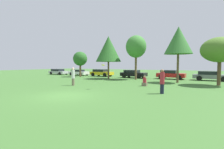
{
  "coord_description": "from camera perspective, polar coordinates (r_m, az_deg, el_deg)",
  "views": [
    {
      "loc": [
        8.62,
        -8.23,
        2.17
      ],
      "look_at": [
        1.08,
        4.66,
        1.28
      ],
      "focal_mm": 26.48,
      "sensor_mm": 36.0,
      "label": 1
    }
  ],
  "objects": [
    {
      "name": "person_thrower",
      "position": [
        17.62,
        -13.29,
        -0.59
      ],
      "size": [
        0.33,
        0.33,
        1.88
      ],
      "rotation": [
        0.0,
        0.0,
        -0.03
      ],
      "color": "#726651",
      "rests_on": "ground"
    },
    {
      "name": "parked_car_yellow",
      "position": [
        30.93,
        -3.72,
        0.67
      ],
      "size": [
        4.36,
        2.18,
        1.3
      ],
      "rotation": [
        0.0,
        0.0,
        -0.03
      ],
      "color": "gold",
      "rests_on": "ground"
    },
    {
      "name": "tree_0",
      "position": [
        30.1,
        -10.93,
        5.31
      ],
      "size": [
        2.52,
        2.52,
        4.49
      ],
      "color": "brown",
      "rests_on": "ground"
    },
    {
      "name": "frisbee",
      "position": [
        14.62,
        -3.11,
        3.26
      ],
      "size": [
        0.3,
        0.29,
        0.13
      ],
      "color": "yellow"
    },
    {
      "name": "tree_1",
      "position": [
        25.49,
        -1.24,
        8.78
      ],
      "size": [
        3.88,
        3.88,
        6.5
      ],
      "color": "brown",
      "rests_on": "ground"
    },
    {
      "name": "parked_car_black",
      "position": [
        27.46,
        7.33,
        0.3
      ],
      "size": [
        4.22,
        2.14,
        1.29
      ],
      "rotation": [
        0.0,
        0.0,
        -0.03
      ],
      "color": "black",
      "rests_on": "ground"
    },
    {
      "name": "parked_car_white",
      "position": [
        34.14,
        -11.44,
        0.75
      ],
      "size": [
        4.18,
        2.16,
        1.16
      ],
      "rotation": [
        0.0,
        0.0,
        -0.03
      ],
      "color": "silver",
      "rests_on": "ground"
    },
    {
      "name": "ground_plane",
      "position": [
        12.11,
        -15.87,
        -7.03
      ],
      "size": [
        120.0,
        120.0,
        0.0
      ],
      "primitive_type": "plane",
      "color": "#3D6B2D"
    },
    {
      "name": "person_catcher",
      "position": [
        12.84,
        16.92,
        -2.28
      ],
      "size": [
        0.34,
        0.34,
        1.83
      ],
      "rotation": [
        0.0,
        0.0,
        3.11
      ],
      "color": "#191E33",
      "rests_on": "ground"
    },
    {
      "name": "tree_2",
      "position": [
        24.44,
        8.29,
        9.43
      ],
      "size": [
        2.96,
        2.96,
        6.38
      ],
      "color": "brown",
      "rests_on": "ground"
    },
    {
      "name": "tree_4",
      "position": [
        20.44,
        33.22,
        7.11
      ],
      "size": [
        3.7,
        3.7,
        5.0
      ],
      "color": "brown",
      "rests_on": "ground"
    },
    {
      "name": "tree_3",
      "position": [
        21.45,
        21.95,
        10.86
      ],
      "size": [
        3.24,
        3.24,
        6.68
      ],
      "color": "brown",
      "rests_on": "ground"
    },
    {
      "name": "bystander_sitting",
      "position": [
        17.1,
        11.17,
        -2.51
      ],
      "size": [
        0.48,
        0.4,
        1.05
      ],
      "color": "#726651",
      "rests_on": "ground"
    },
    {
      "name": "parked_car_grey",
      "position": [
        26.07,
        30.87,
        -0.34
      ],
      "size": [
        4.5,
        1.99,
        1.28
      ],
      "rotation": [
        0.0,
        0.0,
        -0.03
      ],
      "color": "slate",
      "rests_on": "ground"
    },
    {
      "name": "parked_car_red",
      "position": [
        26.38,
        19.52,
        0.05
      ],
      "size": [
        4.09,
        2.02,
        1.35
      ],
      "rotation": [
        0.0,
        0.0,
        -0.03
      ],
      "color": "red",
      "rests_on": "ground"
    },
    {
      "name": "parked_car_silver",
      "position": [
        38.15,
        -18.03,
        0.95
      ],
      "size": [
        4.6,
        2.14,
        1.22
      ],
      "rotation": [
        0.0,
        0.0,
        -0.03
      ],
      "color": "#B2B2B7",
      "rests_on": "ground"
    }
  ]
}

